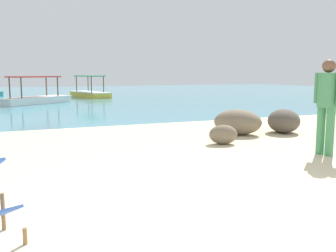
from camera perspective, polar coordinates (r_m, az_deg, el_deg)
The scene contains 9 objects.
sand_beach at distance 3.76m, azimuth 11.92°, elevation -14.29°, with size 18.00×14.00×0.04m, color beige.
water_surface at distance 24.96m, azimuth -18.48°, elevation 4.19°, with size 60.00×36.00×0.03m, color teal.
person_standing at distance 6.97m, azimuth 22.72°, elevation 3.64°, with size 0.32×0.51×1.62m.
shore_rock_large at distance 7.59m, azimuth 8.27°, elevation -1.27°, with size 0.56×0.40×0.38m, color #756651.
shore_rock_medium at distance 9.35m, azimuth 16.94°, elevation 0.72°, with size 0.88×0.74×0.56m, color brown.
shore_rock_small at distance 8.82m, azimuth 10.38°, elevation 0.58°, with size 1.09×0.81×0.57m, color #756651.
shore_rock_flat at distance 9.75m, azimuth 12.22°, elevation 0.50°, with size 0.54×0.39×0.33m, color #756651.
boat_white at distance 19.00m, azimuth -19.28°, elevation 4.00°, with size 3.62×3.15×1.29m.
boat_yellow at distance 23.53m, azimuth -11.62°, elevation 4.94°, with size 1.94×3.84×1.29m.
Camera 1 is at (-2.03, -2.83, 1.43)m, focal length 40.71 mm.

